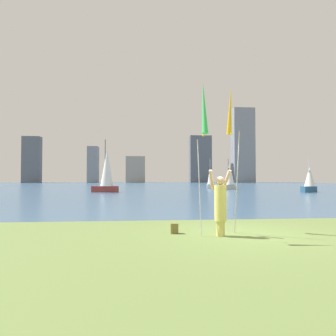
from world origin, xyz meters
The scene contains 14 objects.
ground centered at (0.00, 50.95, -0.06)m, with size 120.00×138.00×0.12m.
person centered at (-0.74, -0.21, 0.88)m, with size 0.66×0.49×1.80m.
kite_flag_left centered at (-1.27, -0.60, 3.33)m, with size 0.16×1.11×4.12m.
kite_flag_right centered at (-0.20, 0.59, 3.50)m, with size 0.16×1.07×4.29m.
bag centered at (-1.93, 0.33, 0.14)m, with size 0.21×0.20×0.29m.
sailboat_1 centered at (-6.21, 27.91, 2.29)m, with size 3.05×1.82×5.91m.
sailboat_2 centered at (9.87, 34.69, 1.76)m, with size 2.80×1.95×4.21m.
sailboat_3 centered at (8.68, 41.02, 1.38)m, with size 1.30×1.84×4.61m.
sailboat_4 centered at (16.29, 25.44, 1.42)m, with size 2.30×1.65×3.78m.
skyline_tower_0 centered at (-38.17, 105.91, 7.89)m, with size 5.89×3.62×15.79m.
skyline_tower_1 centered at (-17.49, 105.39, 6.23)m, with size 3.56×5.51×12.47m.
skyline_tower_2 centered at (-2.91, 105.02, 4.59)m, with size 6.67×3.16×9.19m.
skyline_tower_3 centered at (20.44, 106.33, 8.43)m, with size 7.77×3.70×16.85m.
skyline_tower_4 centered at (35.06, 102.57, 13.17)m, with size 7.54×4.73×26.33m.
Camera 1 is at (-3.05, -8.84, 1.57)m, focal length 34.68 mm.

